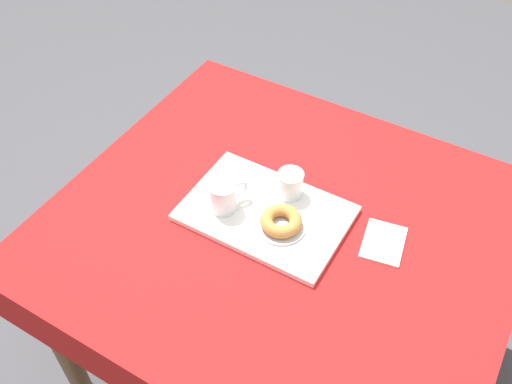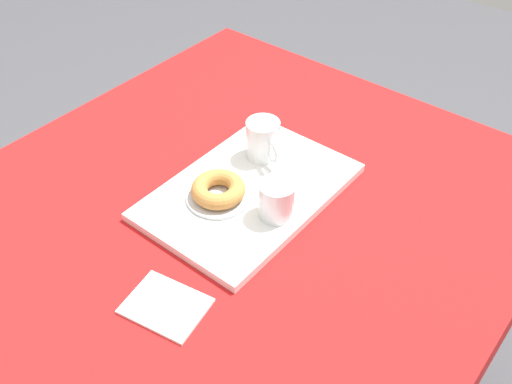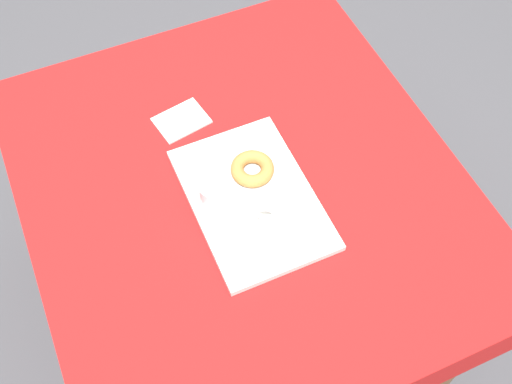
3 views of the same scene
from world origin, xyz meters
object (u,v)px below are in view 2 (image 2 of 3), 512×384
donut_plate_left (219,197)px  dining_table (233,240)px  paper_napkin (166,306)px  serving_tray (249,191)px  water_glass_near (277,201)px  sugar_donut_left (218,189)px  tea_mug_left (263,141)px

donut_plate_left → dining_table: bearing=-77.6°
donut_plate_left → paper_napkin: donut_plate_left is taller
serving_tray → water_glass_near: bearing=-105.3°
sugar_donut_left → paper_napkin: 0.27m
dining_table → tea_mug_left: tea_mug_left is taller
paper_napkin → sugar_donut_left: bearing=21.9°
paper_napkin → donut_plate_left: bearing=21.9°
dining_table → sugar_donut_left: 0.14m
serving_tray → paper_napkin: size_ratio=3.21×
serving_tray → sugar_donut_left: size_ratio=3.96×
donut_plate_left → serving_tray: bearing=-23.3°
dining_table → water_glass_near: (0.03, -0.09, 0.15)m
donut_plate_left → paper_napkin: size_ratio=0.98×
donut_plate_left → paper_napkin: bearing=-158.1°
sugar_donut_left → paper_napkin: size_ratio=0.81×
serving_tray → water_glass_near: water_glass_near is taller
serving_tray → water_glass_near: size_ratio=5.72×
tea_mug_left → sugar_donut_left: (-0.17, -0.02, -0.02)m
dining_table → donut_plate_left: donut_plate_left is taller
dining_table → serving_tray: size_ratio=2.80×
donut_plate_left → paper_napkin: (-0.25, -0.10, -0.02)m
paper_napkin → tea_mug_left: bearing=15.8°
tea_mug_left → paper_napkin: 0.44m
dining_table → water_glass_near: water_glass_near is taller
dining_table → donut_plate_left: size_ratio=9.18×
serving_tray → tea_mug_left: 0.12m
tea_mug_left → donut_plate_left: bearing=-174.2°
water_glass_near → donut_plate_left: size_ratio=0.57×
sugar_donut_left → water_glass_near: bearing=-72.7°
water_glass_near → donut_plate_left: bearing=107.3°
serving_tray → donut_plate_left: size_ratio=3.28×
serving_tray → donut_plate_left: (-0.06, 0.03, 0.01)m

